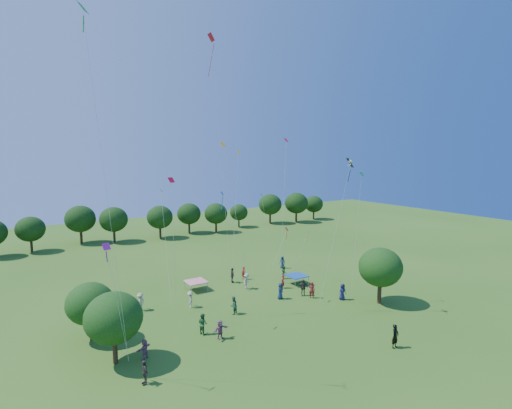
% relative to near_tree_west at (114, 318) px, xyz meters
% --- Properties ---
extents(ground, '(160.00, 160.00, 0.00)m').
position_rel_near_tree_west_xyz_m(ground, '(13.29, -12.72, -3.58)').
color(ground, '#3D681F').
extents(near_tree_west, '(4.27, 4.27, 5.51)m').
position_rel_near_tree_west_xyz_m(near_tree_west, '(0.00, 0.00, 0.00)').
color(near_tree_west, '#422B19').
rests_on(near_tree_west, ground).
extents(near_tree_north, '(3.92, 3.92, 4.98)m').
position_rel_near_tree_west_xyz_m(near_tree_north, '(-0.81, 4.98, -0.37)').
color(near_tree_north, '#422B19').
rests_on(near_tree_north, ground).
extents(near_tree_east, '(4.50, 4.50, 5.94)m').
position_rel_near_tree_west_xyz_m(near_tree_east, '(26.36, -2.30, 0.32)').
color(near_tree_east, '#422B19').
rests_on(near_tree_east, ground).
extents(treeline, '(88.01, 8.77, 6.77)m').
position_rel_near_tree_west_xyz_m(treeline, '(11.56, 42.70, 0.51)').
color(treeline, '#422B19').
rests_on(treeline, ground).
extents(tent_red_stripe, '(2.20, 2.20, 1.10)m').
position_rel_near_tree_west_xyz_m(tent_red_stripe, '(11.68, 11.67, -2.54)').
color(tent_red_stripe, red).
rests_on(tent_red_stripe, ground).
extents(tent_blue, '(2.20, 2.20, 1.10)m').
position_rel_near_tree_west_xyz_m(tent_blue, '(22.81, 7.19, -2.54)').
color(tent_blue, '#17449A').
rests_on(tent_blue, ground).
extents(man_in_black, '(0.80, 0.58, 1.96)m').
position_rel_near_tree_west_xyz_m(man_in_black, '(19.78, -9.59, -2.60)').
color(man_in_black, black).
rests_on(man_in_black, ground).
extents(crowd_person_0, '(0.92, 0.55, 1.79)m').
position_rel_near_tree_west_xyz_m(crowd_person_0, '(23.79, 0.50, -2.68)').
color(crowd_person_0, '#1B2050').
rests_on(crowd_person_0, ground).
extents(crowd_person_1, '(0.69, 0.72, 1.63)m').
position_rel_near_tree_west_xyz_m(crowd_person_1, '(20.52, 6.91, -2.76)').
color(crowd_person_1, maroon).
rests_on(crowd_person_1, ground).
extents(crowd_person_2, '(0.98, 0.85, 1.75)m').
position_rel_near_tree_west_xyz_m(crowd_person_2, '(11.99, 3.36, -2.70)').
color(crowd_person_2, '#24543A').
rests_on(crowd_person_2, ground).
extents(crowd_person_3, '(1.25, 1.15, 1.80)m').
position_rel_near_tree_west_xyz_m(crowd_person_3, '(4.54, 9.16, -2.68)').
color(crowd_person_3, '#AEAA8B').
rests_on(crowd_person_3, ground).
extents(crowd_person_4, '(1.20, 0.93, 1.87)m').
position_rel_near_tree_west_xyz_m(crowd_person_4, '(20.97, 3.71, -2.64)').
color(crowd_person_4, '#38322D').
rests_on(crowd_person_4, ground).
extents(crowd_person_5, '(1.61, 0.84, 1.64)m').
position_rel_near_tree_west_xyz_m(crowd_person_5, '(8.50, -0.62, -2.76)').
color(crowd_person_5, '#854D70').
rests_on(crowd_person_5, ground).
extents(crowd_person_6, '(0.85, 0.92, 1.66)m').
position_rel_near_tree_west_xyz_m(crowd_person_6, '(25.30, 13.57, -2.75)').
color(crowd_person_6, navy).
rests_on(crowd_person_6, ground).
extents(crowd_person_7, '(0.76, 0.80, 1.81)m').
position_rel_near_tree_west_xyz_m(crowd_person_7, '(21.34, 2.66, -2.67)').
color(crowd_person_7, maroon).
rests_on(crowd_person_7, ground).
extents(crowd_person_8, '(0.74, 1.02, 1.85)m').
position_rel_near_tree_west_xyz_m(crowd_person_8, '(7.63, 1.03, -2.65)').
color(crowd_person_8, '#2A622F').
rests_on(crowd_person_8, ground).
extents(crowd_person_9, '(1.01, 1.20, 1.69)m').
position_rel_near_tree_west_xyz_m(crowd_person_9, '(9.08, 7.20, -2.73)').
color(crowd_person_9, '#B9A794').
rests_on(crowd_person_9, ground).
extents(crowd_person_10, '(0.78, 1.18, 1.85)m').
position_rel_near_tree_west_xyz_m(crowd_person_10, '(16.52, 11.81, -2.65)').
color(crowd_person_10, '#403633').
rests_on(crowd_person_10, ground).
extents(crowd_person_11, '(1.53, 1.21, 1.57)m').
position_rel_near_tree_west_xyz_m(crowd_person_11, '(2.06, -0.51, -2.79)').
color(crowd_person_11, '#8F537B').
rests_on(crowd_person_11, ground).
extents(crowd_person_12, '(1.01, 0.87, 1.80)m').
position_rel_near_tree_west_xyz_m(crowd_person_12, '(18.29, 4.26, -2.68)').
color(crowd_person_12, navy).
rests_on(crowd_person_12, ground).
extents(crowd_person_13, '(0.50, 0.67, 1.62)m').
position_rel_near_tree_west_xyz_m(crowd_person_13, '(18.33, 12.19, -2.77)').
color(crowd_person_13, maroon).
rests_on(crowd_person_13, ground).
extents(crowd_person_14, '(0.82, 0.89, 1.61)m').
position_rel_near_tree_west_xyz_m(crowd_person_14, '(22.79, 9.71, -2.77)').
color(crowd_person_14, '#25582E').
rests_on(crowd_person_14, ground).
extents(crowd_person_15, '(1.28, 1.14, 1.83)m').
position_rel_near_tree_west_xyz_m(crowd_person_15, '(16.83, 8.95, -2.66)').
color(crowd_person_15, '#AF998C').
rests_on(crowd_person_15, ground).
extents(crowd_person_16, '(0.47, 1.01, 1.71)m').
position_rel_near_tree_west_xyz_m(crowd_person_16, '(1.06, -3.85, -2.72)').
color(crowd_person_16, '#453D37').
rests_on(crowd_person_16, ground).
extents(pirate_kite, '(3.47, 1.18, 13.93)m').
position_rel_near_tree_west_xyz_m(pirate_kite, '(21.66, -2.08, 10.84)').
color(pirate_kite, black).
extents(red_high_kite, '(1.33, 2.24, 25.21)m').
position_rel_near_tree_west_xyz_m(red_high_kite, '(10.86, 4.52, 18.14)').
color(red_high_kite, red).
extents(small_kite_0, '(2.16, 1.92, 16.04)m').
position_rel_near_tree_west_xyz_m(small_kite_0, '(20.48, 6.64, 9.77)').
color(small_kite_0, red).
extents(small_kite_1, '(4.58, 3.17, 4.14)m').
position_rel_near_tree_west_xyz_m(small_kite_1, '(26.18, 14.12, 1.10)').
color(small_kite_1, red).
extents(small_kite_2, '(2.56, 2.61, 14.76)m').
position_rel_near_tree_west_xyz_m(small_kite_2, '(19.13, 15.17, 8.27)').
color(small_kite_2, yellow).
extents(small_kite_3, '(1.23, 1.62, 9.31)m').
position_rel_near_tree_west_xyz_m(small_kite_3, '(21.74, 12.89, 5.23)').
color(small_kite_3, '#198B19').
extents(small_kite_4, '(2.40, 2.49, 10.78)m').
position_rel_near_tree_west_xyz_m(small_kite_4, '(11.66, 3.45, 5.82)').
color(small_kite_4, blue).
extents(small_kite_5, '(1.63, 1.36, 8.70)m').
position_rel_near_tree_west_xyz_m(small_kite_5, '(-0.71, -3.19, 4.74)').
color(small_kite_5, '#931892').
extents(small_kite_6, '(1.60, 6.21, 10.63)m').
position_rel_near_tree_west_xyz_m(small_kite_6, '(7.55, 10.30, 5.68)').
color(small_kite_6, white).
extents(small_kite_7, '(1.38, 0.68, 12.53)m').
position_rel_near_tree_west_xyz_m(small_kite_7, '(24.58, -0.77, 7.87)').
color(small_kite_7, '#0C8DBD').
extents(small_kite_8, '(1.27, 2.45, 12.33)m').
position_rel_near_tree_west_xyz_m(small_kite_8, '(6.16, 3.74, 7.37)').
color(small_kite_8, '#B90A23').
extents(small_kite_9, '(1.41, 1.54, 5.09)m').
position_rel_near_tree_west_xyz_m(small_kite_9, '(24.38, 7.52, 1.91)').
color(small_kite_9, '#E49E0C').
extents(small_kite_10, '(3.12, 0.87, 15.50)m').
position_rel_near_tree_west_xyz_m(small_kite_10, '(13.34, 6.58, 9.69)').
color(small_kite_10, '#EFA215').
extents(small_kite_11, '(2.21, 0.85, 23.32)m').
position_rel_near_tree_west_xyz_m(small_kite_11, '(-1.12, -2.71, 16.19)').
color(small_kite_11, green).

